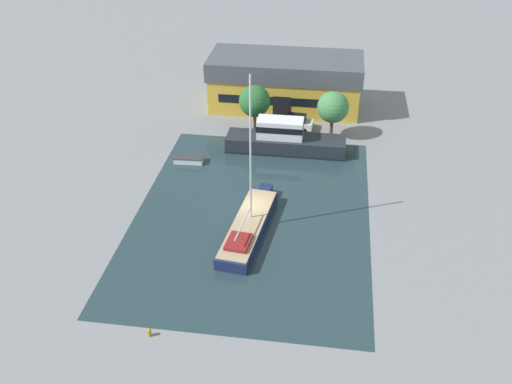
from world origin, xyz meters
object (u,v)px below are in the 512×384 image
(parked_car, at_px, (295,122))
(quay_tree_by_water, at_px, (333,107))
(warehouse_building, at_px, (285,82))
(sailboat_moored, at_px, (249,226))
(small_dinghy, at_px, (189,159))
(motor_cruiser, at_px, (284,140))
(quay_tree_near_building, at_px, (255,101))

(parked_car, bearing_deg, quay_tree_by_water, -104.91)
(warehouse_building, height_order, parked_car, warehouse_building)
(sailboat_moored, distance_m, small_dinghy, 13.99)
(parked_car, distance_m, motor_cruiser, 5.59)
(parked_car, distance_m, sailboat_moored, 21.06)
(quay_tree_by_water, height_order, motor_cruiser, quay_tree_by_water)
(motor_cruiser, bearing_deg, quay_tree_near_building, 44.61)
(small_dinghy, bearing_deg, warehouse_building, 148.48)
(warehouse_building, xyz_separation_m, sailboat_moored, (-0.46, -27.33, -2.62))
(motor_cruiser, bearing_deg, parked_car, -8.04)
(warehouse_building, height_order, motor_cruiser, warehouse_building)
(quay_tree_by_water, bearing_deg, small_dinghy, -151.47)
(quay_tree_by_water, distance_m, sailboat_moored, 20.68)
(small_dinghy, bearing_deg, motor_cruiser, 109.57)
(quay_tree_near_building, distance_m, quay_tree_by_water, 8.83)
(warehouse_building, distance_m, small_dinghy, 18.41)
(quay_tree_by_water, distance_m, small_dinghy, 17.12)
(quay_tree_near_building, bearing_deg, sailboat_moored, -83.32)
(sailboat_moored, bearing_deg, quay_tree_by_water, 77.76)
(parked_car, xyz_separation_m, sailboat_moored, (-2.33, -20.93, -0.22))
(quay_tree_near_building, xyz_separation_m, quay_tree_by_water, (8.82, 0.10, -0.24))
(quay_tree_near_building, distance_m, small_dinghy, 10.53)
(quay_tree_near_building, xyz_separation_m, motor_cruiser, (3.80, -3.85, -2.62))
(warehouse_building, xyz_separation_m, quay_tree_near_building, (-2.72, -8.07, 0.68))
(parked_car, bearing_deg, warehouse_building, 21.54)
(quay_tree_near_building, relative_size, quay_tree_by_water, 1.05)
(sailboat_moored, bearing_deg, warehouse_building, 95.53)
(quay_tree_by_water, distance_m, parked_car, 5.34)
(warehouse_building, distance_m, quay_tree_by_water, 10.05)
(quay_tree_near_building, distance_m, parked_car, 5.77)
(quay_tree_near_building, height_order, sailboat_moored, sailboat_moored)
(quay_tree_near_building, height_order, parked_car, quay_tree_near_building)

